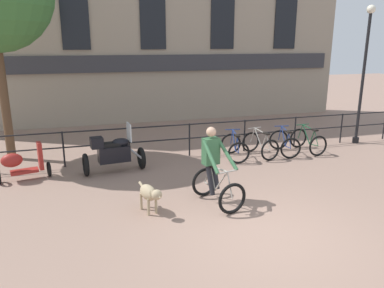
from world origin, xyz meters
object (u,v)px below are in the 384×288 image
(parked_scooter, at_px, (22,163))
(parked_bicycle_mid_left, at_px, (260,145))
(dog, at_px, (150,194))
(parked_motorcycle, at_px, (113,153))
(parked_bicycle_mid_right, at_px, (284,143))
(parked_bicycle_far_end, at_px, (308,141))
(parked_bicycle_near_lamp, at_px, (235,147))
(street_lamp, at_px, (364,69))
(cyclist_with_bike, at_px, (215,170))

(parked_scooter, bearing_deg, parked_bicycle_mid_left, -100.66)
(dog, height_order, parked_bicycle_mid_left, parked_bicycle_mid_left)
(parked_bicycle_mid_left, bearing_deg, dog, 28.22)
(parked_motorcycle, xyz_separation_m, parked_bicycle_mid_left, (4.55, 0.21, -0.20))
(parked_scooter, bearing_deg, parked_bicycle_mid_right, -100.83)
(parked_bicycle_mid_left, relative_size, parked_scooter, 0.89)
(parked_bicycle_mid_right, xyz_separation_m, parked_bicycle_far_end, (0.86, -0.00, 0.00))
(parked_motorcycle, height_order, parked_bicycle_mid_right, parked_motorcycle)
(parked_bicycle_near_lamp, bearing_deg, parked_bicycle_mid_left, -170.43)
(parked_bicycle_near_lamp, bearing_deg, street_lamp, -164.85)
(parked_bicycle_near_lamp, xyz_separation_m, street_lamp, (4.88, 0.48, 2.25))
(parked_bicycle_mid_left, distance_m, parked_scooter, 6.88)
(parked_bicycle_mid_left, bearing_deg, parked_bicycle_far_end, 171.57)
(parked_motorcycle, relative_size, street_lamp, 0.37)
(parked_bicycle_mid_left, bearing_deg, cyclist_with_bike, 39.83)
(parked_motorcycle, distance_m, street_lamp, 8.83)
(parked_bicycle_mid_right, height_order, parked_bicycle_far_end, same)
(parked_motorcycle, height_order, parked_scooter, parked_motorcycle)
(parked_bicycle_mid_left, relative_size, street_lamp, 0.26)
(parked_bicycle_near_lamp, bearing_deg, cyclist_with_bike, 68.88)
(parked_bicycle_far_end, bearing_deg, cyclist_with_bike, 30.93)
(dog, bearing_deg, street_lamp, 7.22)
(cyclist_with_bike, xyz_separation_m, parked_bicycle_mid_left, (2.58, 2.90, -0.41))
(street_lamp, bearing_deg, parked_motorcycle, -175.38)
(parked_bicycle_mid_left, xyz_separation_m, parked_scooter, (-6.88, -0.18, 0.10))
(street_lamp, bearing_deg, cyclist_with_bike, -152.94)
(cyclist_with_bike, distance_m, parked_motorcycle, 3.33)
(parked_bicycle_near_lamp, relative_size, street_lamp, 0.26)
(parked_bicycle_mid_right, distance_m, parked_scooter, 7.74)
(parked_bicycle_far_end, xyz_separation_m, parked_scooter, (-8.60, -0.18, 0.10))
(cyclist_with_bike, relative_size, street_lamp, 0.36)
(dog, relative_size, parked_bicycle_near_lamp, 0.80)
(parked_bicycle_mid_right, bearing_deg, parked_scooter, 10.38)
(parked_bicycle_mid_left, relative_size, parked_bicycle_far_end, 1.05)
(dog, distance_m, parked_bicycle_mid_left, 5.07)
(dog, height_order, parked_bicycle_mid_right, parked_bicycle_mid_right)
(dog, distance_m, parked_scooter, 4.00)
(dog, bearing_deg, parked_bicycle_mid_right, 15.35)
(parked_scooter, bearing_deg, parked_bicycle_far_end, -100.96)
(parked_bicycle_mid_left, distance_m, street_lamp, 4.63)
(parked_motorcycle, bearing_deg, cyclist_with_bike, -150.21)
(cyclist_with_bike, bearing_deg, dog, 172.45)
(parked_scooter, height_order, street_lamp, street_lamp)
(parked_bicycle_mid_left, xyz_separation_m, parked_bicycle_mid_right, (0.86, 0.00, 0.00))
(parked_bicycle_far_end, bearing_deg, parked_bicycle_near_lamp, -2.99)
(parked_motorcycle, xyz_separation_m, parked_bicycle_far_end, (6.27, 0.21, -0.20))
(parked_scooter, relative_size, street_lamp, 0.29)
(parked_bicycle_mid_right, relative_size, parked_scooter, 0.90)
(parked_motorcycle, relative_size, parked_bicycle_mid_left, 1.44)
(parked_bicycle_near_lamp, distance_m, parked_bicycle_mid_left, 0.86)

